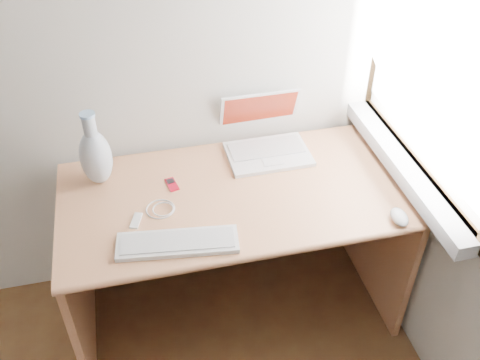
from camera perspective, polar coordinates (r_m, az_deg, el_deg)
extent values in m
cube|color=white|center=(1.96, 21.38, 14.03)|extent=(0.01, 0.90, 1.00)
cube|color=#9C9C9F|center=(2.19, 16.98, 1.46)|extent=(0.10, 0.96, 0.06)
cube|color=white|center=(1.91, 19.61, 14.80)|extent=(0.02, 0.84, 0.92)
cube|color=tan|center=(2.10, -0.56, -1.54)|extent=(1.36, 0.68, 0.03)
cube|color=tan|center=(2.34, -16.88, -10.62)|extent=(0.03, 0.64, 0.69)
cube|color=tan|center=(2.53, 14.43, -5.46)|extent=(0.03, 0.64, 0.69)
cube|color=tan|center=(2.49, -2.18, -1.00)|extent=(1.30, 0.03, 0.45)
cube|color=white|center=(2.27, 3.03, 2.78)|extent=(0.35, 0.24, 0.02)
cube|color=silver|center=(2.26, 3.04, 2.99)|extent=(0.31, 0.13, 0.00)
cube|color=white|center=(2.30, 2.32, 6.84)|extent=(0.35, 0.09, 0.22)
cube|color=#982A10|center=(2.30, 2.32, 6.84)|extent=(0.32, 0.07, 0.19)
cube|color=white|center=(1.88, -6.66, -6.68)|extent=(0.44, 0.18, 0.02)
cube|color=silver|center=(1.87, -6.69, -6.45)|extent=(0.40, 0.15, 0.00)
ellipsoid|color=white|center=(2.04, 16.63, -3.80)|extent=(0.07, 0.10, 0.03)
cube|color=#A10B1F|center=(2.13, -7.27, -0.47)|extent=(0.05, 0.09, 0.01)
cube|color=black|center=(2.13, -7.28, -0.39)|extent=(0.03, 0.03, 0.00)
torus|color=white|center=(2.03, -8.49, -3.08)|extent=(0.13, 0.13, 0.01)
cube|color=white|center=(1.99, -11.02, -4.27)|extent=(0.05, 0.09, 0.01)
ellipsoid|color=#B1BCCC|center=(2.14, -15.11, 2.32)|extent=(0.12, 0.12, 0.24)
cylinder|color=#B1BCCC|center=(2.06, -15.78, 5.59)|extent=(0.05, 0.05, 0.10)
cylinder|color=#8BB3DF|center=(2.03, -16.01, 6.71)|extent=(0.06, 0.06, 0.01)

